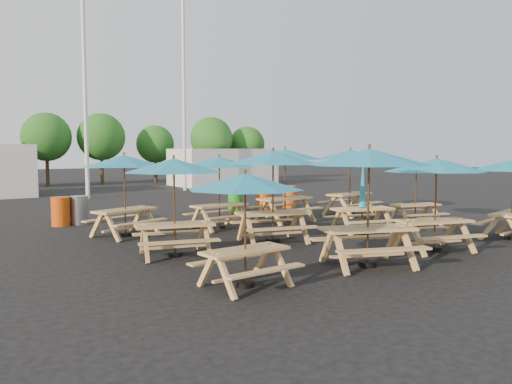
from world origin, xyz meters
TOP-DOWN VIEW (x-y plane):
  - ground at (0.00, 0.00)m, footprint 120.00×120.00m
  - picnic_unit_0 at (-4.38, -4.61)m, footprint 2.26×2.26m
  - picnic_unit_1 at (-4.31, -1.48)m, footprint 2.87×2.87m
  - picnic_unit_2 at (-4.32, 1.84)m, footprint 3.06×3.06m
  - picnic_unit_3 at (-1.37, -4.73)m, footprint 3.30×3.30m
  - picnic_unit_4 at (-1.39, -1.35)m, footprint 3.09×3.09m
  - picnic_unit_5 at (-1.36, 1.55)m, footprint 2.55×2.55m
  - picnic_unit_6 at (1.23, -4.50)m, footprint 2.91×2.91m
  - picnic_unit_7 at (1.64, -1.69)m, footprint 2.15×1.99m
  - picnic_unit_8 at (1.25, 1.56)m, footprint 2.78×2.78m
  - picnic_unit_10 at (4.46, -1.39)m, footprint 2.55×2.55m
  - picnic_unit_11 at (4.40, 1.61)m, footprint 2.97×2.97m
  - waste_bin_0 at (-5.39, 4.94)m, footprint 0.59×0.59m
  - waste_bin_1 at (-4.80, 4.96)m, footprint 0.59×0.59m
  - waste_bin_2 at (1.43, 5.10)m, footprint 0.59×0.59m
  - waste_bin_3 at (2.85, 5.12)m, footprint 0.59×0.59m
  - waste_bin_4 at (3.99, 4.80)m, footprint 0.59×0.59m
  - mast_0 at (-2.00, 14.00)m, footprint 0.20×0.20m
  - mast_1 at (4.50, 16.00)m, footprint 0.20×0.20m
  - event_tent_1 at (9.00, 19.00)m, footprint 7.00×4.00m
  - tree_3 at (-1.75, 24.72)m, footprint 3.36×3.36m
  - tree_4 at (1.90, 24.26)m, footprint 3.41×3.41m
  - tree_5 at (6.22, 24.67)m, footprint 2.94×2.94m
  - tree_6 at (10.23, 22.90)m, footprint 3.38×3.38m
  - tree_7 at (13.63, 22.92)m, footprint 2.95×2.95m

SIDE VIEW (x-z plane):
  - ground at x=0.00m, z-range 0.00..0.00m
  - waste_bin_0 at x=-5.39m, z-range 0.00..0.95m
  - waste_bin_1 at x=-4.80m, z-range 0.00..0.95m
  - waste_bin_2 at x=1.43m, z-range 0.00..0.95m
  - waste_bin_3 at x=2.85m, z-range 0.00..0.95m
  - waste_bin_4 at x=3.99m, z-range 0.00..0.95m
  - picnic_unit_7 at x=1.64m, z-range -0.21..2.10m
  - event_tent_1 at x=9.00m, z-range 0.00..2.60m
  - picnic_unit_10 at x=4.46m, z-range 0.78..2.85m
  - picnic_unit_0 at x=-4.38m, z-range 0.78..2.85m
  - picnic_unit_5 at x=-1.36m, z-range 0.86..3.16m
  - picnic_unit_6 at x=1.23m, z-range 0.86..3.16m
  - picnic_unit_1 at x=-4.31m, z-range 0.87..3.17m
  - picnic_unit_2 at x=-4.32m, z-range 0.89..3.24m
  - picnic_unit_4 at x=-1.39m, z-range 0.93..3.40m
  - picnic_unit_11 at x=4.40m, z-range 0.95..3.46m
  - picnic_unit_3 at x=-1.37m, z-range 0.95..3.47m
  - picnic_unit_8 at x=1.25m, z-range 0.96..3.49m
  - tree_5 at x=6.22m, z-range 0.75..5.20m
  - tree_7 at x=13.63m, z-range 0.75..5.23m
  - tree_3 at x=-1.75m, z-range 0.86..5.95m
  - tree_6 at x=10.23m, z-range 0.86..5.99m
  - tree_4 at x=1.90m, z-range 0.87..6.04m
  - mast_0 at x=-2.00m, z-range 0.00..12.00m
  - mast_1 at x=4.50m, z-range 0.00..12.00m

